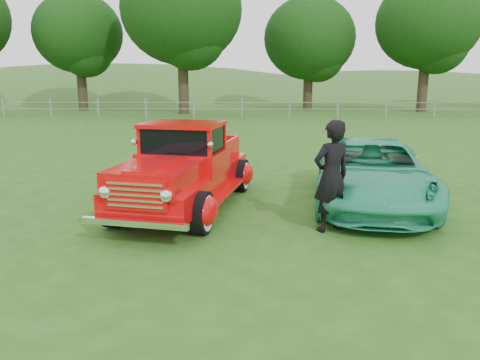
{
  "coord_description": "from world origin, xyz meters",
  "views": [
    {
      "loc": [
        0.31,
        -7.45,
        2.74
      ],
      "look_at": [
        0.19,
        1.2,
        0.76
      ],
      "focal_mm": 35.0,
      "sensor_mm": 36.0,
      "label": 1
    }
  ],
  "objects_px": {
    "tree_mid_west": "(78,33)",
    "red_pickup": "(185,170)",
    "tree_near_east": "(309,39)",
    "teal_sedan": "(372,172)",
    "tree_mid_east": "(428,23)",
    "man": "(331,176)",
    "tree_near_west": "(181,10)"
  },
  "relations": [
    {
      "from": "tree_mid_west",
      "to": "tree_near_west",
      "type": "bearing_deg",
      "value": -20.56
    },
    {
      "from": "tree_mid_east",
      "to": "red_pickup",
      "type": "distance_m",
      "value": 29.18
    },
    {
      "from": "tree_mid_west",
      "to": "red_pickup",
      "type": "bearing_deg",
      "value": -67.03
    },
    {
      "from": "man",
      "to": "tree_mid_west",
      "type": "bearing_deg",
      "value": -88.94
    },
    {
      "from": "tree_near_west",
      "to": "man",
      "type": "relative_size",
      "value": 5.28
    },
    {
      "from": "tree_mid_east",
      "to": "red_pickup",
      "type": "relative_size",
      "value": 1.8
    },
    {
      "from": "red_pickup",
      "to": "man",
      "type": "distance_m",
      "value": 3.1
    },
    {
      "from": "tree_mid_east",
      "to": "tree_mid_west",
      "type": "bearing_deg",
      "value": 177.71
    },
    {
      "from": "tree_mid_east",
      "to": "red_pickup",
      "type": "xyz_separation_m",
      "value": [
        -13.95,
        -25.06,
        -5.38
      ]
    },
    {
      "from": "red_pickup",
      "to": "man",
      "type": "bearing_deg",
      "value": -15.49
    },
    {
      "from": "tree_near_west",
      "to": "tree_mid_east",
      "type": "height_order",
      "value": "tree_near_west"
    },
    {
      "from": "tree_near_west",
      "to": "red_pickup",
      "type": "height_order",
      "value": "tree_near_west"
    },
    {
      "from": "tree_mid_west",
      "to": "tree_near_east",
      "type": "relative_size",
      "value": 1.02
    },
    {
      "from": "tree_mid_east",
      "to": "man",
      "type": "xyz_separation_m",
      "value": [
        -11.21,
        -26.5,
        -5.19
      ]
    },
    {
      "from": "tree_near_east",
      "to": "man",
      "type": "distance_m",
      "value": 28.99
    },
    {
      "from": "tree_near_west",
      "to": "teal_sedan",
      "type": "relative_size",
      "value": 2.11
    },
    {
      "from": "tree_mid_west",
      "to": "teal_sedan",
      "type": "distance_m",
      "value": 30.17
    },
    {
      "from": "tree_near_east",
      "to": "tree_mid_east",
      "type": "height_order",
      "value": "tree_mid_east"
    },
    {
      "from": "tree_mid_east",
      "to": "man",
      "type": "relative_size",
      "value": 4.79
    },
    {
      "from": "tree_near_west",
      "to": "man",
      "type": "distance_m",
      "value": 25.84
    },
    {
      "from": "tree_mid_east",
      "to": "red_pickup",
      "type": "height_order",
      "value": "tree_mid_east"
    },
    {
      "from": "tree_mid_west",
      "to": "man",
      "type": "bearing_deg",
      "value": -63.37
    },
    {
      "from": "red_pickup",
      "to": "man",
      "type": "relative_size",
      "value": 2.66
    },
    {
      "from": "tree_mid_east",
      "to": "tree_near_west",
      "type": "bearing_deg",
      "value": -173.29
    },
    {
      "from": "tree_near_east",
      "to": "red_pickup",
      "type": "relative_size",
      "value": 1.59
    },
    {
      "from": "tree_near_east",
      "to": "teal_sedan",
      "type": "xyz_separation_m",
      "value": [
        -2.02,
        -26.74,
        -4.56
      ]
    },
    {
      "from": "tree_near_west",
      "to": "man",
      "type": "bearing_deg",
      "value": -76.7
    },
    {
      "from": "tree_mid_west",
      "to": "teal_sedan",
      "type": "relative_size",
      "value": 1.72
    },
    {
      "from": "teal_sedan",
      "to": "red_pickup",
      "type": "bearing_deg",
      "value": -165.65
    },
    {
      "from": "man",
      "to": "tree_near_west",
      "type": "bearing_deg",
      "value": -102.28
    },
    {
      "from": "red_pickup",
      "to": "man",
      "type": "height_order",
      "value": "man"
    },
    {
      "from": "tree_near_west",
      "to": "teal_sedan",
      "type": "bearing_deg",
      "value": -72.94
    }
  ]
}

